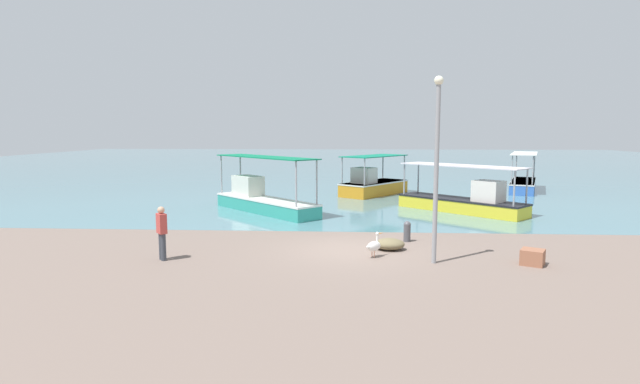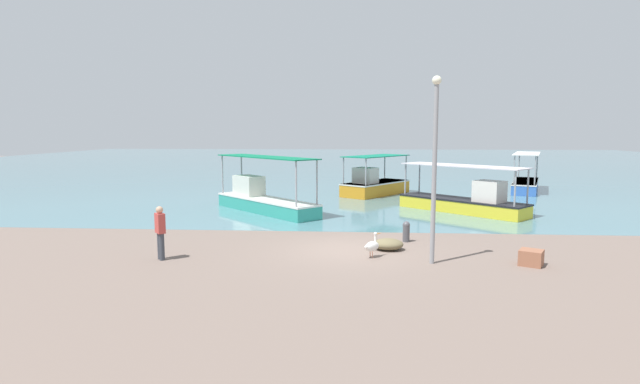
{
  "view_description": "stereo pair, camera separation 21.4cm",
  "coord_description": "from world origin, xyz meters",
  "px_view_note": "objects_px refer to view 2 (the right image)",
  "views": [
    {
      "loc": [
        -0.0,
        -16.6,
        4.01
      ],
      "look_at": [
        -1.26,
        5.26,
        1.32
      ],
      "focal_mm": 28.0,
      "sensor_mm": 36.0,
      "label": 1
    },
    {
      "loc": [
        0.21,
        -16.59,
        4.01
      ],
      "look_at": [
        -1.26,
        5.26,
        1.32
      ],
      "focal_mm": 28.0,
      "sensor_mm": 36.0,
      "label": 2
    }
  ],
  "objects_px": {
    "fishing_boat_outer": "(465,201)",
    "fisherman_standing": "(160,231)",
    "fishing_boat_far_right": "(526,183)",
    "fishing_boat_near_right": "(374,185)",
    "pelican": "(372,246)",
    "mooring_bollard": "(406,231)",
    "net_pile": "(388,244)",
    "cargo_crate": "(531,258)",
    "lamp_post": "(435,160)",
    "fishing_boat_center": "(263,199)"
  },
  "relations": [
    {
      "from": "fishing_boat_outer",
      "to": "fisherman_standing",
      "type": "xyz_separation_m",
      "value": [
        -11.52,
        -9.86,
        0.31
      ]
    },
    {
      "from": "fisherman_standing",
      "to": "fishing_boat_far_right",
      "type": "bearing_deg",
      "value": 47.57
    },
    {
      "from": "fishing_boat_near_right",
      "to": "fisherman_standing",
      "type": "xyz_separation_m",
      "value": [
        -7.32,
        -16.48,
        0.26
      ]
    },
    {
      "from": "pelican",
      "to": "fisherman_standing",
      "type": "relative_size",
      "value": 0.47
    },
    {
      "from": "mooring_bollard",
      "to": "net_pile",
      "type": "distance_m",
      "value": 1.5
    },
    {
      "from": "fishing_boat_far_right",
      "to": "pelican",
      "type": "distance_m",
      "value": 21.43
    },
    {
      "from": "mooring_bollard",
      "to": "cargo_crate",
      "type": "height_order",
      "value": "mooring_bollard"
    },
    {
      "from": "fishing_boat_near_right",
      "to": "fishing_boat_outer",
      "type": "distance_m",
      "value": 7.84
    },
    {
      "from": "net_pile",
      "to": "cargo_crate",
      "type": "relative_size",
      "value": 1.59
    },
    {
      "from": "lamp_post",
      "to": "fishing_boat_near_right",
      "type": "bearing_deg",
      "value": 93.78
    },
    {
      "from": "fisherman_standing",
      "to": "net_pile",
      "type": "bearing_deg",
      "value": 13.98
    },
    {
      "from": "pelican",
      "to": "net_pile",
      "type": "relative_size",
      "value": 0.78
    },
    {
      "from": "fishing_boat_far_right",
      "to": "fisherman_standing",
      "type": "xyz_separation_m",
      "value": [
        -17.52,
        -19.17,
        0.38
      ]
    },
    {
      "from": "fishing_boat_center",
      "to": "mooring_bollard",
      "type": "relative_size",
      "value": 7.99
    },
    {
      "from": "fishing_boat_near_right",
      "to": "fisherman_standing",
      "type": "bearing_deg",
      "value": -113.95
    },
    {
      "from": "pelican",
      "to": "lamp_post",
      "type": "distance_m",
      "value": 3.37
    },
    {
      "from": "fishing_boat_center",
      "to": "mooring_bollard",
      "type": "bearing_deg",
      "value": -45.24
    },
    {
      "from": "pelican",
      "to": "net_pile",
      "type": "bearing_deg",
      "value": 61.28
    },
    {
      "from": "fisherman_standing",
      "to": "net_pile",
      "type": "height_order",
      "value": "fisherman_standing"
    },
    {
      "from": "pelican",
      "to": "net_pile",
      "type": "xyz_separation_m",
      "value": [
        0.58,
        1.06,
        -0.18
      ]
    },
    {
      "from": "fishing_boat_outer",
      "to": "pelican",
      "type": "height_order",
      "value": "fishing_boat_outer"
    },
    {
      "from": "fisherman_standing",
      "to": "net_pile",
      "type": "distance_m",
      "value": 7.44
    },
    {
      "from": "fishing_boat_center",
      "to": "mooring_bollard",
      "type": "height_order",
      "value": "fishing_boat_center"
    },
    {
      "from": "lamp_post",
      "to": "cargo_crate",
      "type": "height_order",
      "value": "lamp_post"
    },
    {
      "from": "fishing_boat_center",
      "to": "mooring_bollard",
      "type": "xyz_separation_m",
      "value": [
        6.44,
        -6.49,
        -0.24
      ]
    },
    {
      "from": "lamp_post",
      "to": "net_pile",
      "type": "distance_m",
      "value": 3.62
    },
    {
      "from": "fisherman_standing",
      "to": "net_pile",
      "type": "relative_size",
      "value": 1.65
    },
    {
      "from": "mooring_bollard",
      "to": "cargo_crate",
      "type": "distance_m",
      "value": 4.54
    },
    {
      "from": "fishing_boat_near_right",
      "to": "pelican",
      "type": "xyz_separation_m",
      "value": [
        -0.71,
        -15.75,
        -0.27
      ]
    },
    {
      "from": "fishing_boat_near_right",
      "to": "fishing_boat_outer",
      "type": "bearing_deg",
      "value": -57.64
    },
    {
      "from": "fishing_boat_near_right",
      "to": "fishing_boat_far_right",
      "type": "relative_size",
      "value": 0.85
    },
    {
      "from": "cargo_crate",
      "to": "fishing_boat_far_right",
      "type": "bearing_deg",
      "value": 72.04
    },
    {
      "from": "fishing_boat_center",
      "to": "mooring_bollard",
      "type": "distance_m",
      "value": 9.15
    },
    {
      "from": "fisherman_standing",
      "to": "cargo_crate",
      "type": "distance_m",
      "value": 11.35
    },
    {
      "from": "fishing_boat_center",
      "to": "fisherman_standing",
      "type": "xyz_separation_m",
      "value": [
        -1.49,
        -9.57,
        0.26
      ]
    },
    {
      "from": "fisherman_standing",
      "to": "lamp_post",
      "type": "bearing_deg",
      "value": 0.85
    },
    {
      "from": "fishing_boat_center",
      "to": "fishing_boat_far_right",
      "type": "bearing_deg",
      "value": 30.9
    },
    {
      "from": "fishing_boat_near_right",
      "to": "lamp_post",
      "type": "xyz_separation_m",
      "value": [
        1.08,
        -16.36,
        2.51
      ]
    },
    {
      "from": "fishing_boat_center",
      "to": "pelican",
      "type": "relative_size",
      "value": 7.53
    },
    {
      "from": "fishing_boat_far_right",
      "to": "cargo_crate",
      "type": "height_order",
      "value": "fishing_boat_far_right"
    },
    {
      "from": "fishing_boat_center",
      "to": "fishing_boat_far_right",
      "type": "xyz_separation_m",
      "value": [
        16.03,
        9.59,
        -0.12
      ]
    },
    {
      "from": "fisherman_standing",
      "to": "mooring_bollard",
      "type": "bearing_deg",
      "value": 21.23
    },
    {
      "from": "lamp_post",
      "to": "net_pile",
      "type": "bearing_deg",
      "value": 126.05
    },
    {
      "from": "fisherman_standing",
      "to": "fishing_boat_near_right",
      "type": "bearing_deg",
      "value": 66.05
    },
    {
      "from": "net_pile",
      "to": "fishing_boat_far_right",
      "type": "bearing_deg",
      "value": 59.27
    },
    {
      "from": "fishing_boat_outer",
      "to": "mooring_bollard",
      "type": "bearing_deg",
      "value": -117.9
    },
    {
      "from": "net_pile",
      "to": "cargo_crate",
      "type": "xyz_separation_m",
      "value": [
        4.14,
        -1.7,
        0.04
      ]
    },
    {
      "from": "cargo_crate",
      "to": "fishing_boat_near_right",
      "type": "bearing_deg",
      "value": 103.75
    },
    {
      "from": "fishing_boat_center",
      "to": "cargo_crate",
      "type": "distance_m",
      "value": 13.68
    },
    {
      "from": "pelican",
      "to": "fisherman_standing",
      "type": "bearing_deg",
      "value": -173.71
    }
  ]
}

